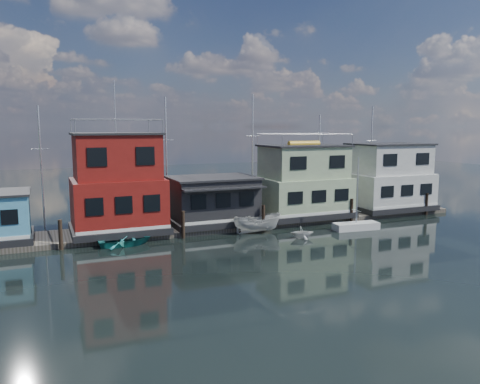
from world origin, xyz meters
name	(u,v)px	position (x,y,z in m)	size (l,w,h in m)	color
ground	(284,264)	(0.00, 0.00, 0.00)	(160.00, 160.00, 0.00)	black
dock	(218,225)	(0.00, 12.00, 0.20)	(48.00, 5.00, 0.40)	#595147
houseboat_red	(118,185)	(-8.50, 12.00, 4.10)	(7.40, 5.90, 11.86)	black
houseboat_dark	(213,200)	(-0.50, 11.98, 2.42)	(7.40, 6.10, 4.06)	black
houseboat_green	(303,182)	(8.50, 12.00, 3.55)	(8.40, 5.90, 7.03)	black
houseboat_white	(388,178)	(18.50, 12.00, 3.54)	(8.40, 5.90, 6.66)	black
pilings	(227,221)	(-0.33, 9.20, 1.10)	(42.28, 0.28, 2.20)	#2D2116
background_masts	(241,158)	(4.76, 18.00, 5.55)	(36.40, 0.16, 12.00)	silver
day_sailer	(356,225)	(10.45, 6.43, 0.39)	(4.06, 1.72, 6.22)	silver
dinghy_white	(302,232)	(4.64, 5.59, 0.49)	(1.62, 1.87, 0.99)	silver
motorboat	(257,223)	(2.19, 8.67, 0.79)	(1.55, 4.11, 1.59)	silver
dinghy_teal	(125,240)	(-8.58, 8.75, 0.40)	(2.77, 3.88, 0.80)	teal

